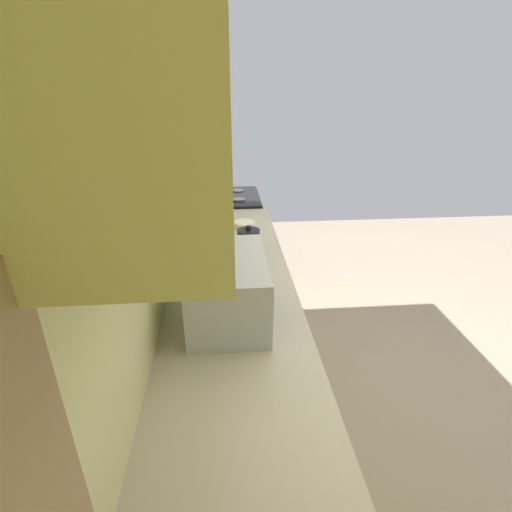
% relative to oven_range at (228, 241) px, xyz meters
% --- Properties ---
extents(ground_plane, '(6.74, 6.74, 0.00)m').
position_rel_oven_range_xyz_m(ground_plane, '(-1.58, -1.17, -0.46)').
color(ground_plane, gray).
extents(wall_back, '(4.33, 0.12, 2.74)m').
position_rel_oven_range_xyz_m(wall_back, '(-1.58, 0.37, 0.91)').
color(wall_back, beige).
rests_on(wall_back, ground_plane).
extents(counter_run, '(3.33, 0.66, 0.89)m').
position_rel_oven_range_xyz_m(counter_run, '(-2.01, -0.01, -0.01)').
color(counter_run, '#DFDE76').
rests_on(counter_run, ground_plane).
extents(upper_cabinets, '(1.93, 0.31, 0.67)m').
position_rel_oven_range_xyz_m(upper_cabinets, '(-2.01, 0.15, 1.46)').
color(upper_cabinets, '#D9D974').
extents(oven_range, '(0.71, 0.63, 1.07)m').
position_rel_oven_range_xyz_m(oven_range, '(0.00, 0.00, 0.00)').
color(oven_range, black).
rests_on(oven_range, ground_plane).
extents(microwave, '(0.54, 0.35, 0.29)m').
position_rel_oven_range_xyz_m(microwave, '(-1.96, 0.01, 0.57)').
color(microwave, '#B7BABF').
rests_on(microwave, counter_run).
extents(bowl, '(0.16, 0.16, 0.04)m').
position_rel_oven_range_xyz_m(bowl, '(-0.79, -0.13, 0.45)').
color(bowl, silver).
rests_on(bowl, counter_run).
extents(kettle, '(0.19, 0.14, 0.17)m').
position_rel_oven_range_xyz_m(kettle, '(-1.25, -0.13, 0.50)').
color(kettle, black).
rests_on(kettle, counter_run).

